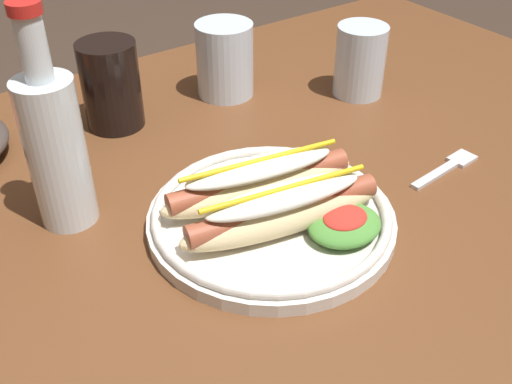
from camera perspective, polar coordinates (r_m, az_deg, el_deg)
dining_table at (r=0.82m, az=-0.08°, el=-5.11°), size 1.36×0.90×0.74m
hot_dog_plate at (r=0.69m, az=1.73°, el=-1.56°), size 0.28×0.28×0.08m
fork at (r=0.84m, az=17.45°, el=2.23°), size 0.12×0.03×0.00m
soda_cup at (r=0.90m, az=-13.35°, el=9.66°), size 0.08×0.08×0.12m
water_cup at (r=0.97m, az=-2.92°, el=12.21°), size 0.09×0.09×0.11m
extra_cup at (r=0.98m, az=9.67°, el=11.97°), size 0.08×0.08×0.11m
glass_bottle at (r=0.70m, az=-18.21°, el=4.19°), size 0.06×0.06×0.26m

